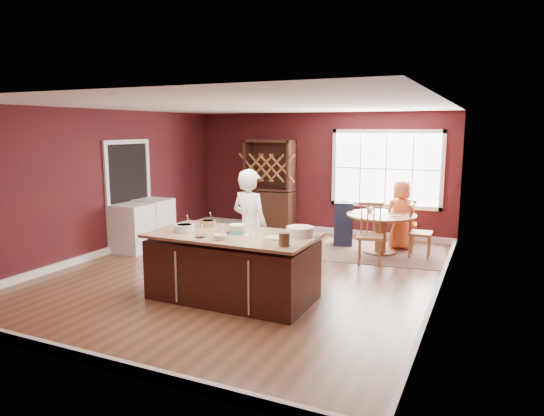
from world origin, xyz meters
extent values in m
plane|color=brown|center=(0.00, 0.00, 0.00)|extent=(7.00, 7.00, 0.00)
plane|color=white|center=(0.00, 0.00, 2.70)|extent=(7.00, 7.00, 0.00)
plane|color=#461514|center=(0.00, 3.50, 1.35)|extent=(6.00, 0.00, 6.00)
plane|color=#461514|center=(0.00, -3.50, 1.35)|extent=(6.00, 0.00, 6.00)
plane|color=#461514|center=(-3.00, 0.00, 1.35)|extent=(0.00, 7.00, 7.00)
plane|color=#461514|center=(3.00, 0.00, 1.35)|extent=(0.00, 7.00, 7.00)
cube|color=#441E18|center=(0.38, -1.18, 0.41)|extent=(2.21, 1.12, 0.83)
cube|color=beige|center=(0.38, -1.18, 0.90)|extent=(2.29, 1.20, 0.04)
cylinder|color=brown|center=(1.71, 2.17, 0.02)|extent=(0.61, 0.61, 0.04)
cylinder|color=brown|center=(1.71, 2.17, 0.35)|extent=(0.22, 0.22, 0.67)
cylinder|color=brown|center=(1.71, 2.17, 0.73)|extent=(1.30, 1.30, 0.04)
imported|color=white|center=(0.29, -0.48, 0.88)|extent=(0.72, 0.56, 1.76)
cylinder|color=white|center=(-0.30, -1.34, 0.97)|extent=(0.27, 0.27, 0.10)
cylinder|color=olive|center=(-0.21, -0.87, 0.96)|extent=(0.23, 0.23, 0.09)
cylinder|color=white|center=(0.10, -1.55, 0.95)|extent=(0.14, 0.14, 0.05)
cylinder|color=beige|center=(0.40, -1.55, 0.95)|extent=(0.17, 0.17, 0.06)
cylinder|color=white|center=(0.76, -1.22, 0.99)|extent=(0.07, 0.07, 0.14)
cylinder|color=beige|center=(1.02, -1.18, 0.93)|extent=(0.27, 0.27, 0.02)
cylinder|color=silver|center=(1.27, -0.92, 0.98)|extent=(0.37, 0.37, 0.13)
cylinder|color=brown|center=(1.30, -1.52, 1.00)|extent=(0.14, 0.14, 0.17)
cube|color=brown|center=(1.71, 2.17, 0.01)|extent=(2.56, 2.08, 0.01)
imported|color=orange|center=(1.98, 2.64, 0.68)|extent=(0.79, 0.73, 1.36)
cylinder|color=beige|center=(1.99, 2.08, 0.76)|extent=(0.19, 0.19, 0.01)
imported|color=white|center=(1.45, 2.30, 0.80)|extent=(0.14, 0.14, 0.10)
cube|color=#35190D|center=(-1.11, 3.22, 1.05)|extent=(1.14, 0.48, 2.10)
cube|color=silver|center=(-2.64, 0.28, 0.46)|extent=(0.64, 0.62, 0.92)
cube|color=white|center=(-2.64, 0.92, 0.47)|extent=(0.65, 0.62, 0.94)
camera|label=1|loc=(3.59, -6.86, 2.36)|focal=32.00mm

